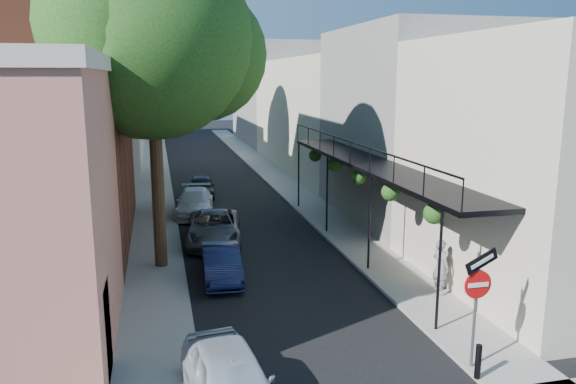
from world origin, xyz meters
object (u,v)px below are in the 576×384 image
bollard (478,362)px  oak_far (160,52)px  parked_car_e (202,187)px  sign_post (477,289)px  parked_car_d (195,202)px  parked_car_a (230,382)px  oak_mid (161,70)px  parked_car_c (214,228)px  oak_near (164,43)px  parked_car_b (222,264)px  pedestrian (440,267)px

bollard → oak_far: size_ratio=0.07×
bollard → parked_car_e: size_ratio=0.23×
sign_post → parked_car_d: 17.66m
parked_car_e → parked_car_a: bearing=-89.0°
oak_mid → parked_car_c: bearing=-72.0°
sign_post → bollard: sign_post is taller
parked_car_a → oak_near: bearing=88.3°
parked_car_b → pedestrian: 7.13m
oak_near → parked_car_a: 12.04m
oak_near → oak_mid: (-0.05, 7.97, -0.82)m
oak_mid → parked_car_e: 7.75m
sign_post → oak_far: oak_far is taller
parked_car_a → parked_car_b: parked_car_a is taller
oak_near → parked_car_d: (1.29, 7.52, -7.25)m
parked_car_a → parked_car_c: 12.10m
sign_post → parked_car_d: size_ratio=0.69×
oak_mid → parked_car_a: (0.90, -17.58, -6.38)m
bollard → oak_near: oak_near is taller
parked_car_a → parked_car_e: 21.40m
parked_car_c → pedestrian: bearing=-43.3°
oak_far → pedestrian: oak_far is taller
oak_far → parked_car_a: size_ratio=3.01×
oak_mid → pedestrian: (8.02, -12.95, -6.07)m
pedestrian → parked_car_c: bearing=24.8°
parked_car_a → pedestrian: size_ratio=2.28×
bollard → parked_car_d: 18.01m
oak_near → parked_car_e: oak_near is taller
parked_car_a → parked_car_c: (0.90, 12.07, -0.03)m
oak_near → parked_car_b: size_ratio=3.25×
bollard → parked_car_c: parked_car_c is taller
pedestrian → parked_car_a: bearing=107.9°
parked_car_e → pedestrian: 17.78m
pedestrian → oak_near: bearing=42.9°
parked_car_a → parked_car_c: bearing=79.0°
oak_far → parked_car_d: 12.24m
parked_car_b → parked_car_d: 9.45m
parked_car_e → sign_post: bearing=-73.7°
parked_car_b → parked_car_d: bearing=93.9°
parked_car_e → pedestrian: size_ratio=2.03×
oak_near → oak_far: size_ratio=0.96×
bollard → parked_car_e: (-4.40, 21.52, 0.08)m
bollard → oak_far: bearing=103.4°
parked_car_c → parked_car_d: 5.09m
parked_car_c → bollard: bearing=-62.5°
parked_car_d → parked_car_c: bearing=-78.7°
parked_car_b → parked_car_d: parked_car_d is taller
bollard → oak_mid: size_ratio=0.08×
oak_mid → oak_far: oak_far is taller
parked_car_b → parked_car_e: size_ratio=1.00×
parked_car_a → parked_car_d: (0.45, 17.14, -0.04)m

